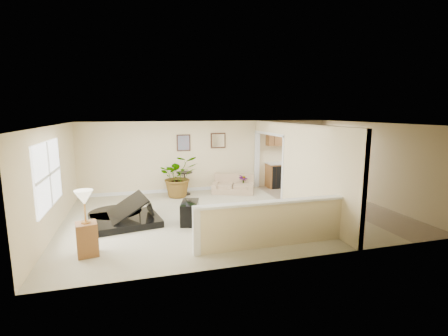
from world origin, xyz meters
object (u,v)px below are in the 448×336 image
object	(u,v)px
piano	(123,198)
piano_bench	(190,212)
palm_plant	(179,176)
lamp_stand	(86,228)
small_plant	(243,184)
accent_table	(185,180)
loveseat	(233,184)

from	to	relation	value
piano	piano_bench	bearing A→B (deg)	-27.36
palm_plant	piano_bench	bearing A→B (deg)	-91.61
lamp_stand	small_plant	bearing A→B (deg)	41.58
piano	lamp_stand	bearing A→B (deg)	-119.34
accent_table	small_plant	distance (m)	2.09
piano	palm_plant	xyz separation A→B (m)	(1.72, 2.18, 0.05)
piano_bench	loveseat	xyz separation A→B (m)	(1.99, 2.76, 0.04)
piano	small_plant	distance (m)	4.63
small_plant	loveseat	bearing A→B (deg)	-178.94
palm_plant	lamp_stand	size ratio (longest dim) A/B	1.06
palm_plant	piano	bearing A→B (deg)	-128.19
small_plant	lamp_stand	xyz separation A→B (m)	(-4.66, -4.13, 0.30)
small_plant	lamp_stand	bearing A→B (deg)	-138.42
loveseat	palm_plant	bearing A→B (deg)	-155.09
accent_table	lamp_stand	xyz separation A→B (m)	(-2.59, -4.28, 0.06)
piano_bench	palm_plant	xyz separation A→B (m)	(0.08, 2.69, 0.42)
small_plant	piano	bearing A→B (deg)	-150.55
piano_bench	palm_plant	bearing A→B (deg)	88.39
piano	loveseat	bearing A→B (deg)	21.50
accent_table	small_plant	bearing A→B (deg)	-4.18
piano	accent_table	xyz separation A→B (m)	(1.95, 2.42, -0.14)
loveseat	small_plant	xyz separation A→B (m)	(0.38, 0.01, -0.05)
palm_plant	lamp_stand	xyz separation A→B (m)	(-2.36, -4.05, -0.13)
piano	loveseat	world-z (taller)	piano
piano_bench	lamp_stand	distance (m)	2.67
piano_bench	palm_plant	world-z (taller)	palm_plant
loveseat	palm_plant	world-z (taller)	palm_plant
piano_bench	loveseat	world-z (taller)	loveseat
piano_bench	small_plant	distance (m)	3.65
piano_bench	loveseat	bearing A→B (deg)	54.18
loveseat	piano	bearing A→B (deg)	-125.48
small_plant	piano_bench	bearing A→B (deg)	-130.58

